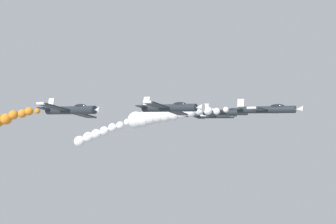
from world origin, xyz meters
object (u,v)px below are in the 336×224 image
at_px(airplane_left_outer, 216,116).
at_px(airplane_trailing, 195,115).
at_px(airplane_left_inner, 226,112).
at_px(airplane_right_outer, 71,110).
at_px(airplane_lead, 267,110).
at_px(airplane_right_inner, 170,108).

relative_size(airplane_left_outer, airplane_trailing, 1.00).
height_order(airplane_left_inner, airplane_trailing, airplane_left_inner).
bearing_deg(airplane_left_inner, airplane_right_outer, -13.66).
height_order(airplane_lead, airplane_right_inner, airplane_right_inner).
distance_m(airplane_left_outer, airplane_right_outer, 43.28).
distance_m(airplane_right_inner, airplane_left_outer, 34.35).
xyz_separation_m(airplane_left_outer, airplane_right_outer, (43.28, 0.40, 0.49)).
height_order(airplane_left_inner, airplane_left_outer, airplane_left_inner).
bearing_deg(airplane_left_outer, airplane_right_outer, 0.53).
xyz_separation_m(airplane_left_inner, airplane_right_inner, (21.31, 1.44, 0.34)).
distance_m(airplane_right_inner, airplane_trailing, 47.68).
xyz_separation_m(airplane_lead, airplane_trailing, (-31.76, -30.91, -0.37)).
relative_size(airplane_right_inner, airplane_trailing, 1.00).
distance_m(airplane_left_inner, airplane_left_outer, 14.21).
height_order(airplane_lead, airplane_left_outer, airplane_lead).
bearing_deg(airplane_right_inner, airplane_trailing, -154.39).
bearing_deg(airplane_right_outer, airplane_trailing, -167.83).
height_order(airplane_lead, airplane_trailing, airplane_lead).
distance_m(airplane_left_inner, airplane_trailing, 28.94).
xyz_separation_m(airplane_lead, airplane_left_inner, (-10.07, -11.74, -0.18)).
xyz_separation_m(airplane_lead, airplane_left_outer, (-21.75, -19.81, -0.72)).
distance_m(airplane_lead, airplane_right_outer, 28.99).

